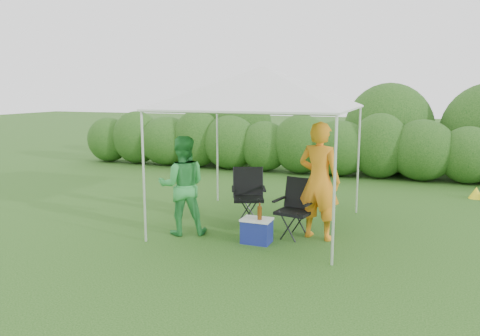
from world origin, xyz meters
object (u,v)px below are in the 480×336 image
(cooler, at_px, (257,231))
(canopy, at_px, (263,88))
(chair_left, at_px, (248,191))
(woman, at_px, (182,185))
(chair_right, at_px, (297,204))
(man, at_px, (319,181))

(cooler, bearing_deg, canopy, 103.58)
(cooler, bearing_deg, chair_left, 116.26)
(chair_left, xyz_separation_m, woman, (-0.78, -1.14, 0.28))
(woman, xyz_separation_m, cooler, (1.33, -0.04, -0.64))
(cooler, bearing_deg, woman, 179.57)
(woman, height_order, cooler, woman)
(chair_left, height_order, cooler, chair_left)
(canopy, height_order, chair_right, canopy)
(chair_right, xyz_separation_m, chair_left, (-1.06, 0.60, 0.01))
(man, height_order, woman, man)
(chair_right, xyz_separation_m, woman, (-1.84, -0.54, 0.29))
(man, distance_m, cooler, 1.30)
(woman, relative_size, cooler, 3.47)
(chair_right, height_order, chair_left, chair_left)
(woman, distance_m, cooler, 1.48)
(chair_right, distance_m, man, 0.55)
(cooler, bearing_deg, man, 34.76)
(chair_left, height_order, man, man)
(chair_left, relative_size, man, 0.51)
(woman, bearing_deg, chair_right, 170.41)
(man, height_order, cooler, man)
(chair_right, relative_size, chair_left, 0.98)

